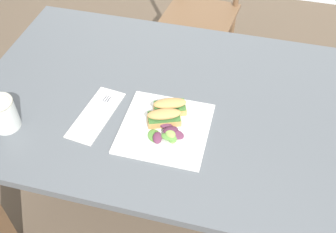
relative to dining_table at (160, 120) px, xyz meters
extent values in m
plane|color=brown|center=(0.13, -0.03, -0.62)|extent=(8.66, 8.66, 0.00)
cube|color=#51565B|center=(0.00, 0.00, 0.10)|extent=(1.33, 0.91, 0.03)
cube|color=brown|center=(-0.59, 0.39, -0.27)|extent=(0.07, 0.07, 0.71)
cube|color=brown|center=(0.59, 0.39, -0.27)|extent=(0.07, 0.07, 0.71)
cylinder|color=brown|center=(-0.23, 0.86, -0.41)|extent=(0.03, 0.03, 0.43)
cylinder|color=brown|center=(0.11, 0.82, -0.41)|extent=(0.03, 0.03, 0.43)
cylinder|color=brown|center=(-0.19, 1.19, -0.41)|extent=(0.03, 0.03, 0.43)
cylinder|color=brown|center=(0.15, 1.16, -0.41)|extent=(0.03, 0.03, 0.43)
cube|color=brown|center=(-0.04, 1.01, -0.18)|extent=(0.44, 0.44, 0.02)
cube|color=white|center=(0.06, -0.14, 0.12)|extent=(0.29, 0.29, 0.01)
cube|color=tan|center=(0.05, -0.12, 0.14)|extent=(0.12, 0.08, 0.02)
cube|color=#3D7033|center=(0.05, -0.12, 0.15)|extent=(0.11, 0.08, 0.01)
ellipsoid|color=tan|center=(0.05, -0.12, 0.17)|extent=(0.12, 0.08, 0.02)
cube|color=tan|center=(0.06, -0.07, 0.14)|extent=(0.12, 0.08, 0.02)
cube|color=#3D7033|center=(0.06, -0.07, 0.15)|extent=(0.11, 0.08, 0.01)
ellipsoid|color=tan|center=(0.06, -0.07, 0.17)|extent=(0.12, 0.08, 0.02)
ellipsoid|color=#6B9E47|center=(0.09, -0.19, 0.13)|extent=(0.04, 0.05, 0.01)
ellipsoid|color=#6B9E47|center=(0.09, -0.19, 0.14)|extent=(0.05, 0.04, 0.01)
ellipsoid|color=#602D47|center=(0.11, -0.18, 0.15)|extent=(0.06, 0.05, 0.01)
ellipsoid|color=#4C2338|center=(0.08, -0.17, 0.15)|extent=(0.06, 0.05, 0.02)
ellipsoid|color=#518438|center=(0.04, -0.19, 0.13)|extent=(0.06, 0.07, 0.01)
ellipsoid|color=#602D47|center=(0.05, -0.20, 0.14)|extent=(0.04, 0.05, 0.02)
ellipsoid|color=#518438|center=(0.09, -0.19, 0.14)|extent=(0.06, 0.04, 0.01)
ellipsoid|color=#84A84C|center=(0.09, -0.18, 0.15)|extent=(0.05, 0.05, 0.02)
ellipsoid|color=#602D47|center=(0.06, -0.14, 0.14)|extent=(0.07, 0.04, 0.02)
cube|color=silver|center=(-0.19, -0.14, 0.12)|extent=(0.13, 0.27, 0.00)
cube|color=silver|center=(-0.19, -0.16, 0.12)|extent=(0.03, 0.14, 0.00)
cube|color=silver|center=(-0.18, -0.07, 0.12)|extent=(0.03, 0.05, 0.00)
cube|color=#38383D|center=(-0.17, -0.06, 0.13)|extent=(0.01, 0.03, 0.00)
cube|color=#38383D|center=(-0.17, -0.06, 0.13)|extent=(0.01, 0.03, 0.00)
cube|color=#38383D|center=(-0.18, -0.06, 0.13)|extent=(0.01, 0.03, 0.00)
cylinder|color=gold|center=(-0.45, -0.26, 0.16)|extent=(0.08, 0.08, 0.08)
cylinder|color=silver|center=(-0.45, -0.26, 0.17)|extent=(0.09, 0.09, 0.10)
camera|label=1|loc=(0.28, -0.98, 1.10)|focal=42.44mm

